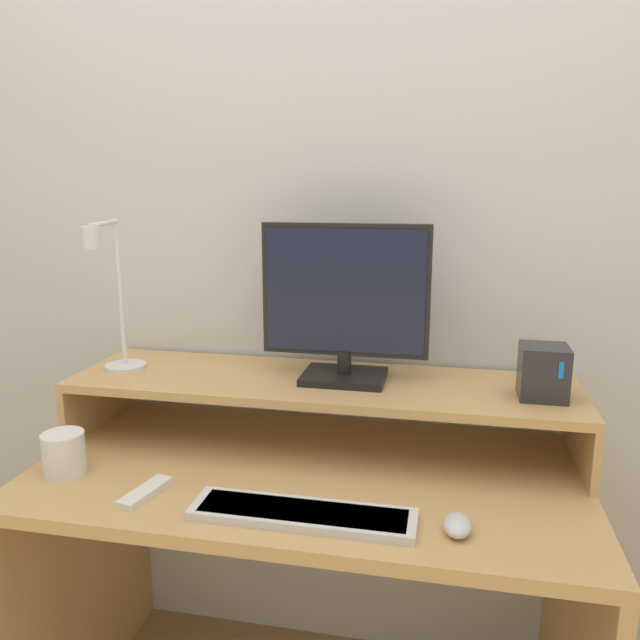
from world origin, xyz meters
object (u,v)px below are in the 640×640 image
router_dock (543,372)px  mouse (457,525)px  keyboard (303,514)px  remote_control (145,492)px  desk_lamp (114,309)px  monitor (345,303)px  mug (64,453)px

router_dock → mouse: router_dock is taller
keyboard → router_dock: bearing=36.1°
router_dock → remote_control: size_ratio=0.85×
desk_lamp → monitor: bearing=8.1°
monitor → mug: (-0.60, -0.31, -0.32)m
desk_lamp → remote_control: bearing=-53.6°
monitor → remote_control: bearing=-134.5°
mouse → mug: (-0.88, 0.07, 0.03)m
keyboard → mug: bearing=171.9°
monitor → desk_lamp: 0.59m
mug → remote_control: bearing=-14.8°
router_dock → remote_control: router_dock is taller
desk_lamp → keyboard: desk_lamp is taller
desk_lamp → mouse: bearing=-19.2°
monitor → mug: monitor is taller
router_dock → mug: bearing=-165.7°
desk_lamp → mug: (-0.02, -0.23, -0.29)m
monitor → remote_control: (-0.37, -0.37, -0.36)m
monitor → keyboard: bearing=-92.3°
remote_control → mug: 0.24m
mug → router_dock: bearing=14.3°
keyboard → remote_control: keyboard is taller
desk_lamp → router_dock: size_ratio=3.21×
remote_control → monitor: bearing=45.5°
keyboard → mouse: (0.30, 0.01, 0.01)m
monitor → keyboard: monitor is taller
monitor → mouse: size_ratio=5.13×
mug → desk_lamp: bearing=85.3°
keyboard → remote_control: bearing=176.5°
mouse → mug: size_ratio=0.83×
monitor → router_dock: monitor is taller
mouse → desk_lamp: bearing=160.8°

